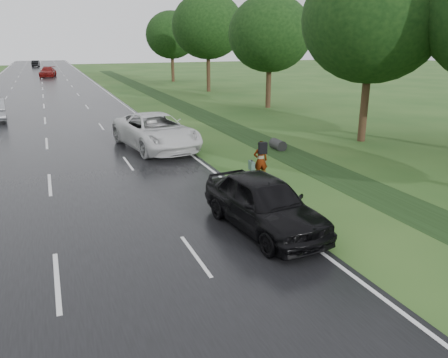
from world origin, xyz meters
TOP-DOWN VIEW (x-y plane):
  - ground at (0.00, 0.00)m, footprint 220.00×220.00m
  - road at (0.00, 45.00)m, footprint 14.00×180.00m
  - edge_stripe_east at (6.75, 45.00)m, footprint 0.12×180.00m
  - center_line at (0.00, 45.00)m, footprint 0.12×180.00m
  - drainage_ditch at (11.50, 18.71)m, footprint 2.20×120.00m
  - tree_east_b at (17.00, 10.00)m, footprint 7.60×7.60m
  - tree_east_c at (18.20, 24.00)m, footprint 7.00×7.00m
  - tree_east_d at (17.80, 38.00)m, footprint 8.00×8.00m
  - tree_east_f at (17.50, 52.00)m, footprint 7.20×7.20m
  - pedestrian at (8.18, 5.51)m, footprint 0.77×0.74m
  - white_pickup at (5.50, 12.59)m, footprint 4.01×6.97m
  - dark_sedan at (6.00, 0.90)m, footprint 2.48×5.14m
  - far_car_red at (1.00, 67.52)m, footprint 2.96×5.65m
  - far_car_dark at (-1.00, 99.77)m, footprint 1.81×4.36m

SIDE VIEW (x-z plane):
  - ground at x=0.00m, z-range 0.00..0.00m
  - road at x=0.00m, z-range 0.00..0.04m
  - drainage_ditch at x=11.50m, z-range -0.24..0.32m
  - edge_stripe_east at x=6.75m, z-range 0.04..0.05m
  - center_line at x=0.00m, z-range 0.04..0.05m
  - far_car_dark at x=-1.00m, z-range 0.04..1.44m
  - far_car_red at x=1.00m, z-range 0.04..1.60m
  - pedestrian at x=8.18m, z-range 0.03..1.69m
  - dark_sedan at x=6.00m, z-range 0.04..1.73m
  - white_pickup at x=5.50m, z-range 0.04..1.87m
  - tree_east_c at x=18.20m, z-range 1.49..10.78m
  - tree_east_f at x=17.50m, z-range 1.56..11.18m
  - tree_east_b at x=17.00m, z-range 1.63..11.74m
  - tree_east_d at x=17.80m, z-range 1.77..12.53m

